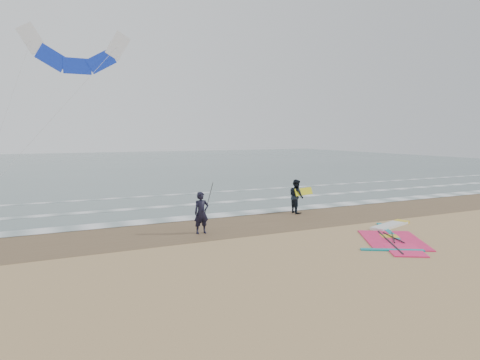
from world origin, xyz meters
name	(u,v)px	position (x,y,z in m)	size (l,w,h in m)	color
ground	(311,256)	(0.00, 0.00, 0.00)	(120.00, 120.00, 0.00)	tan
sea_water	(105,165)	(0.00, 48.00, 0.01)	(120.00, 80.00, 0.02)	#47605E
wet_sand_band	(238,224)	(0.00, 6.00, 0.00)	(120.00, 5.00, 0.01)	brown
foam_waterline	(204,208)	(0.00, 10.44, 0.03)	(120.00, 9.15, 0.02)	white
windsurf_rig	(394,236)	(4.76, 0.92, 0.03)	(5.34, 5.05, 0.13)	white
person_standing	(201,213)	(-2.23, 4.89, 0.89)	(0.65, 0.43, 1.79)	black
person_walking	(296,196)	(4.01, 7.12, 0.91)	(0.88, 0.69, 1.82)	black
held_pole	(208,203)	(-1.93, 4.89, 1.31)	(0.17, 0.86, 1.82)	black
carried_kiteboard	(304,192)	(4.41, 7.02, 1.15)	(1.30, 0.51, 0.39)	yellow
surf_kite	(76,54)	(-6.07, 14.92, 8.79)	(8.18, 3.78, 9.38)	white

